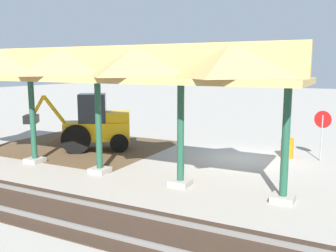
# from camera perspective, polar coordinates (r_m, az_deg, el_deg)

# --- Properties ---
(ground_plane) EXTENTS (120.00, 120.00, 0.00)m
(ground_plane) POSITION_cam_1_polar(r_m,az_deg,el_deg) (17.43, 11.39, -4.89)
(ground_plane) COLOR #9E998E
(dirt_work_zone) EXTENTS (8.57, 7.00, 0.01)m
(dirt_work_zone) POSITION_cam_1_polar(r_m,az_deg,el_deg) (20.20, -13.00, -3.01)
(dirt_work_zone) COLOR brown
(dirt_work_zone) RESTS_ON ground
(platform_canopy) EXTENTS (15.24, 3.20, 4.90)m
(platform_canopy) POSITION_cam_1_polar(r_m,az_deg,el_deg) (14.53, -10.81, 8.96)
(platform_canopy) COLOR #9E998E
(platform_canopy) RESTS_ON ground
(rail_tracks) EXTENTS (60.00, 2.58, 0.15)m
(rail_tracks) POSITION_cam_1_polar(r_m,az_deg,el_deg) (9.83, -2.97, -15.74)
(rail_tracks) COLOR slate
(rail_tracks) RESTS_ON ground
(stop_sign) EXTENTS (0.73, 0.26, 2.24)m
(stop_sign) POSITION_cam_1_polar(r_m,az_deg,el_deg) (17.72, 22.47, 0.14)
(stop_sign) COLOR gray
(stop_sign) RESTS_ON ground
(backhoe) EXTENTS (4.83, 3.76, 2.82)m
(backhoe) POSITION_cam_1_polar(r_m,az_deg,el_deg) (18.95, -11.17, 0.16)
(backhoe) COLOR #EAB214
(backhoe) RESTS_ON ground
(dirt_mound) EXTENTS (4.51, 4.51, 1.21)m
(dirt_mound) POSITION_cam_1_polar(r_m,az_deg,el_deg) (21.25, -15.13, -2.51)
(dirt_mound) COLOR brown
(dirt_mound) RESTS_ON ground
(traffic_barrel) EXTENTS (0.56, 0.56, 0.90)m
(traffic_barrel) POSITION_cam_1_polar(r_m,az_deg,el_deg) (18.00, 17.70, -3.23)
(traffic_barrel) COLOR orange
(traffic_barrel) RESTS_ON ground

